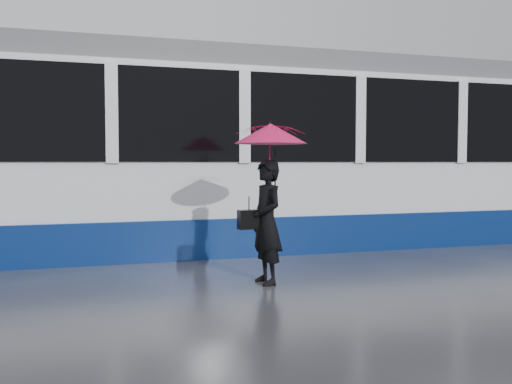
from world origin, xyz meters
name	(u,v)px	position (x,y,z in m)	size (l,w,h in m)	color
ground	(267,273)	(0.00, 0.00, 0.00)	(90.00, 90.00, 0.00)	#2B2B30
rails	(222,246)	(0.00, 2.50, 0.01)	(34.00, 1.51, 0.02)	#3F3D38
tram	(138,154)	(-1.44, 2.50, 1.64)	(26.00, 2.56, 3.35)	white
woman	(267,222)	(-0.23, -0.65, 0.76)	(0.56, 0.36, 1.52)	black
umbrella	(271,148)	(-0.18, -0.65, 1.67)	(0.99, 0.99, 1.03)	#FA156A
handbag	(249,219)	(-0.45, -0.63, 0.80)	(0.28, 0.15, 0.42)	black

